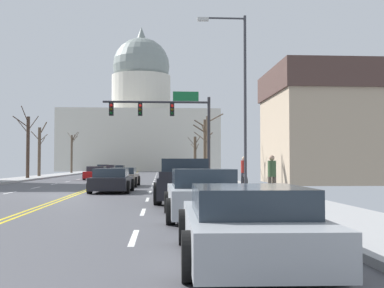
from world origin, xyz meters
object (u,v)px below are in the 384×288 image
at_px(sedan_near_00, 123,177).
at_px(signal_gantry, 171,116).
at_px(sedan_near_03, 202,195).
at_px(pedestrian_00, 272,173).
at_px(pedestrian_01, 244,170).
at_px(bicycle_parked, 244,182).
at_px(sedan_oncoming_02, 118,170).
at_px(street_lamp_right, 239,87).
at_px(pickup_truck_near_02, 185,182).
at_px(sedan_oncoming_00, 96,173).
at_px(sedan_near_01, 112,181).
at_px(sedan_oncoming_03, 103,169).
at_px(sedan_near_04, 247,224).
at_px(sedan_oncoming_01, 108,171).

bearing_deg(sedan_near_00, signal_gantry, 55.05).
height_order(sedan_near_03, pedestrian_00, pedestrian_00).
bearing_deg(pedestrian_01, bicycle_parked, -98.78).
bearing_deg(pedestrian_01, sedan_oncoming_02, 104.01).
relative_size(street_lamp_right, pickup_truck_near_02, 1.54).
distance_m(sedan_oncoming_00, pedestrian_00, 28.01).
xyz_separation_m(sedan_near_03, pedestrian_01, (3.58, 14.51, 0.48)).
height_order(pedestrian_01, bicycle_parked, pedestrian_01).
bearing_deg(signal_gantry, sedan_near_01, -106.29).
height_order(sedan_oncoming_00, pedestrian_00, pedestrian_00).
xyz_separation_m(signal_gantry, sedan_oncoming_02, (-6.65, 33.84, -4.35)).
height_order(pickup_truck_near_02, sedan_near_03, pickup_truck_near_02).
distance_m(signal_gantry, sedan_oncoming_02, 34.76).
bearing_deg(sedan_oncoming_00, pickup_truck_near_02, -75.69).
distance_m(sedan_near_01, bicycle_parked, 6.94).
bearing_deg(sedan_oncoming_03, pedestrian_00, -77.33).
distance_m(sedan_near_04, pedestrian_01, 20.61).
distance_m(sedan_near_01, sedan_oncoming_00, 20.76).
height_order(sedan_near_00, sedan_near_03, sedan_near_03).
distance_m(sedan_near_01, pickup_truck_near_02, 7.07).
height_order(sedan_near_03, pedestrian_01, pedestrian_01).
distance_m(sedan_oncoming_02, pedestrian_00, 51.41).
xyz_separation_m(pickup_truck_near_02, sedan_oncoming_03, (-10.29, 62.34, -0.12)).
height_order(sedan_near_04, pedestrian_01, pedestrian_01).
distance_m(sedan_oncoming_00, pedestrian_01, 21.06).
xyz_separation_m(sedan_oncoming_03, pedestrian_00, (13.87, -61.68, 0.45)).
distance_m(signal_gantry, sedan_near_01, 12.24).
xyz_separation_m(street_lamp_right, sedan_oncoming_00, (-9.72, 21.77, -4.69)).
bearing_deg(sedan_near_03, pickup_truck_near_02, 91.58).
relative_size(sedan_oncoming_02, sedan_oncoming_03, 1.01).
distance_m(street_lamp_right, sedan_oncoming_01, 34.19).
bearing_deg(sedan_near_01, pedestrian_00, -38.24).
distance_m(sedan_near_00, bicycle_parked, 9.05).
bearing_deg(sedan_oncoming_00, sedan_near_01, -80.65).
height_order(sedan_oncoming_00, sedan_oncoming_02, sedan_oncoming_02).
bearing_deg(sedan_near_01, sedan_oncoming_02, 94.40).
xyz_separation_m(sedan_near_03, sedan_near_04, (0.19, -5.82, -0.07)).
relative_size(sedan_oncoming_00, sedan_oncoming_03, 1.02).
xyz_separation_m(sedan_near_04, pedestrian_01, (3.39, 20.32, 0.55)).
distance_m(sedan_near_01, pedestrian_00, 8.94).
height_order(sedan_near_01, sedan_oncoming_02, sedan_oncoming_02).
bearing_deg(bicycle_parked, sedan_oncoming_00, 117.32).
relative_size(pickup_truck_near_02, sedan_oncoming_00, 1.22).
bearing_deg(street_lamp_right, bicycle_parked, 73.10).
bearing_deg(sedan_oncoming_01, sedan_oncoming_00, -89.50).
bearing_deg(pedestrian_00, sedan_oncoming_02, 101.73).
relative_size(sedan_oncoming_00, pedestrian_01, 2.68).
relative_size(sedan_near_01, sedan_oncoming_01, 0.95).
height_order(street_lamp_right, bicycle_parked, street_lamp_right).
xyz_separation_m(sedan_near_01, sedan_oncoming_01, (-3.46, 31.13, 0.04)).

